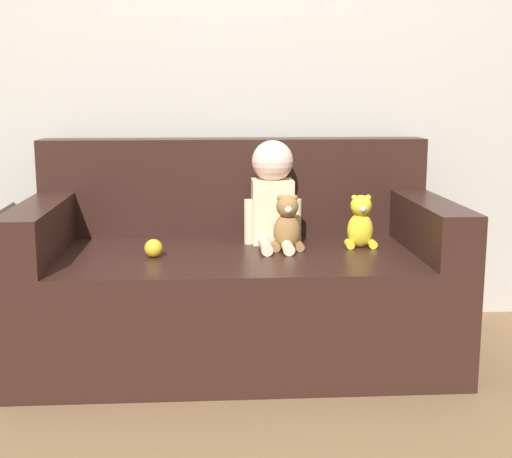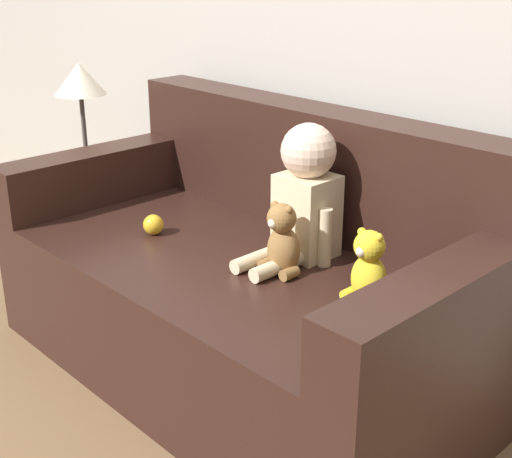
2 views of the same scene
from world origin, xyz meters
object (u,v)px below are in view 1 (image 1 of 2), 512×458
object	(u,v)px
person_baby	(273,195)
teddy_bear_brown	(287,224)
toy_ball	(154,248)
couch	(237,279)
plush_toy_side	(360,223)

from	to	relation	value
person_baby	teddy_bear_brown	bearing A→B (deg)	-72.61
person_baby	toy_ball	xyz separation A→B (m)	(-0.49, -0.25, -0.17)
toy_ball	person_baby	bearing A→B (deg)	26.81
couch	toy_ball	bearing A→B (deg)	-154.23
couch	plush_toy_side	size ratio (longest dim) A/B	7.76
person_baby	toy_ball	world-z (taller)	person_baby
person_baby	couch	bearing A→B (deg)	-151.04
person_baby	teddy_bear_brown	world-z (taller)	person_baby
couch	plush_toy_side	bearing A→B (deg)	-3.57
teddy_bear_brown	plush_toy_side	bearing A→B (deg)	5.66
plush_toy_side	toy_ball	world-z (taller)	plush_toy_side
teddy_bear_brown	toy_ball	size ratio (longest dim) A/B	3.18
couch	teddy_bear_brown	world-z (taller)	couch
person_baby	plush_toy_side	bearing A→B (deg)	-18.41
person_baby	toy_ball	distance (m)	0.57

